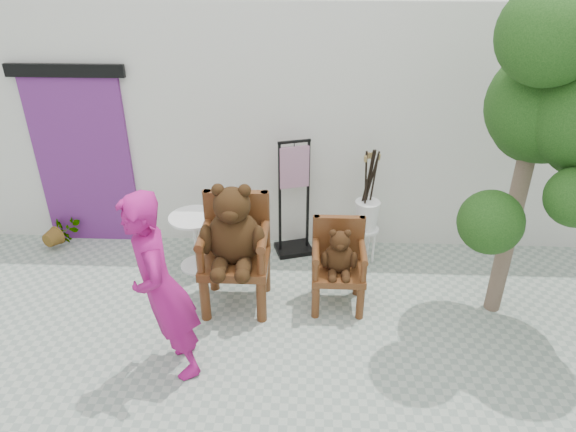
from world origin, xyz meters
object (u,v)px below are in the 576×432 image
object	(u,v)px
stool_bucket	(367,214)
cafe_table	(196,236)
display_stand	(294,211)
chair_big	(234,238)
person	(162,289)
chair_small	(339,258)

from	to	relation	value
stool_bucket	cafe_table	bearing A→B (deg)	-173.11
display_stand	chair_big	bearing A→B (deg)	-135.45
person	stool_bucket	size ratio (longest dim) A/B	1.27
chair_big	cafe_table	bearing A→B (deg)	129.85
person	stool_bucket	bearing A→B (deg)	113.19
chair_big	stool_bucket	size ratio (longest dim) A/B	1.00
cafe_table	chair_small	bearing A→B (deg)	-21.11
cafe_table	stool_bucket	size ratio (longest dim) A/B	0.48
chair_big	stool_bucket	world-z (taller)	chair_big
chair_big	person	bearing A→B (deg)	-115.12
chair_big	person	size ratio (longest dim) A/B	0.79
display_stand	chair_small	bearing A→B (deg)	-81.30
chair_small	cafe_table	size ratio (longest dim) A/B	1.41
chair_small	display_stand	distance (m)	1.17
display_stand	stool_bucket	distance (m)	0.90
stool_bucket	person	bearing A→B (deg)	-134.88
chair_big	display_stand	world-z (taller)	display_stand
person	stool_bucket	distance (m)	2.79
person	display_stand	world-z (taller)	person
chair_small	stool_bucket	bearing A→B (deg)	67.10
cafe_table	stool_bucket	distance (m)	2.08
chair_big	chair_small	xyz separation A→B (m)	(1.10, 0.04, -0.25)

